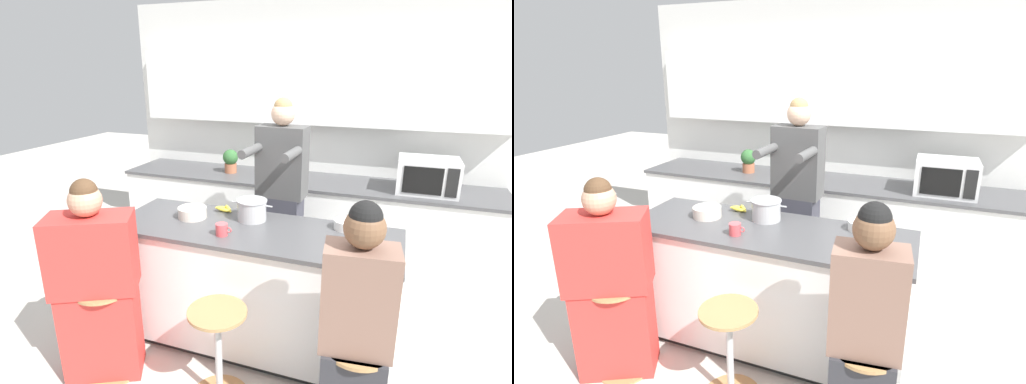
{
  "view_description": "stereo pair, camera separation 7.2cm",
  "coord_description": "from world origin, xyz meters",
  "views": [
    {
      "loc": [
        0.91,
        -2.44,
        2.03
      ],
      "look_at": [
        0.0,
        0.07,
        1.19
      ],
      "focal_mm": 28.0,
      "sensor_mm": 36.0,
      "label": 1
    },
    {
      "loc": [
        0.98,
        -2.41,
        2.03
      ],
      "look_at": [
        0.0,
        0.07,
        1.19
      ],
      "focal_mm": 28.0,
      "sensor_mm": 36.0,
      "label": 2
    }
  ],
  "objects": [
    {
      "name": "microwave",
      "position": [
        1.18,
        1.39,
        1.08
      ],
      "size": [
        0.52,
        0.4,
        0.32
      ],
      "color": "white",
      "rests_on": "back_counter"
    },
    {
      "name": "kitchen_island",
      "position": [
        0.0,
        0.0,
        0.47
      ],
      "size": [
        2.03,
        0.71,
        0.94
      ],
      "color": "black",
      "rests_on": "ground_plane"
    },
    {
      "name": "person_cooking",
      "position": [
        0.01,
        0.66,
        0.9
      ],
      "size": [
        0.43,
        0.57,
        1.8
      ],
      "rotation": [
        0.0,
        0.0,
        -0.05
      ],
      "color": "#383842",
      "rests_on": "ground_plane"
    },
    {
      "name": "wall_back",
      "position": [
        0.0,
        1.77,
        1.54
      ],
      "size": [
        4.14,
        0.22,
        2.7
      ],
      "color": "silver",
      "rests_on": "ground_plane"
    },
    {
      "name": "back_counter",
      "position": [
        0.0,
        1.43,
        0.46
      ],
      "size": [
        3.84,
        0.7,
        0.92
      ],
      "color": "white",
      "rests_on": "ground_plane"
    },
    {
      "name": "potted_plant",
      "position": [
        -0.79,
        1.43,
        1.06
      ],
      "size": [
        0.17,
        0.17,
        0.25
      ],
      "color": "#A86042",
      "rests_on": "back_counter"
    },
    {
      "name": "banana_bunch",
      "position": [
        -0.33,
        0.25,
        0.96
      ],
      "size": [
        0.16,
        0.11,
        0.05
      ],
      "color": "yellow",
      "rests_on": "kitchen_island"
    },
    {
      "name": "person_wrapped_blanket",
      "position": [
        -0.84,
        -0.65,
        0.65
      ],
      "size": [
        0.6,
        0.5,
        1.39
      ],
      "rotation": [
        0.0,
        0.0,
        0.48
      ],
      "color": "red",
      "rests_on": "ground_plane"
    },
    {
      "name": "bar_stool_center",
      "position": [
        0.0,
        -0.6,
        0.35
      ],
      "size": [
        0.38,
        0.38,
        0.65
      ],
      "color": "tan",
      "rests_on": "ground_plane"
    },
    {
      "name": "cooking_pot",
      "position": [
        -0.06,
        0.16,
        1.02
      ],
      "size": [
        0.32,
        0.23,
        0.16
      ],
      "color": "#B7BABC",
      "rests_on": "kitchen_island"
    },
    {
      "name": "ground_plane",
      "position": [
        0.0,
        0.0,
        0.0
      ],
      "size": [
        16.0,
        16.0,
        0.0
      ],
      "primitive_type": "plane",
      "color": "beige"
    },
    {
      "name": "coffee_cup_far",
      "position": [
        0.78,
        -0.1,
        0.99
      ],
      "size": [
        0.12,
        0.09,
        0.1
      ],
      "color": "#DB4C51",
      "rests_on": "kitchen_island"
    },
    {
      "name": "fruit_bowl",
      "position": [
        -0.5,
        0.05,
        0.98
      ],
      "size": [
        0.22,
        0.22,
        0.08
      ],
      "color": "silver",
      "rests_on": "kitchen_island"
    },
    {
      "name": "bar_stool_leftmost",
      "position": [
        -0.81,
        -0.63,
        0.35
      ],
      "size": [
        0.38,
        0.38,
        0.65
      ],
      "color": "tan",
      "rests_on": "ground_plane"
    },
    {
      "name": "mixing_bowl_steel",
      "position": [
        0.62,
        0.22,
        0.97
      ],
      "size": [
        0.17,
        0.17,
        0.06
      ],
      "color": "white",
      "rests_on": "kitchen_island"
    },
    {
      "name": "person_seated_near",
      "position": [
        0.8,
        -0.65,
        0.67
      ],
      "size": [
        0.38,
        0.3,
        1.44
      ],
      "rotation": [
        0.0,
        0.0,
        0.11
      ],
      "color": "#333338",
      "rests_on": "ground_plane"
    },
    {
      "name": "coffee_cup_near",
      "position": [
        -0.16,
        -0.18,
        0.98
      ],
      "size": [
        0.11,
        0.08,
        0.08
      ],
      "color": "#DB4C51",
      "rests_on": "kitchen_island"
    }
  ]
}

